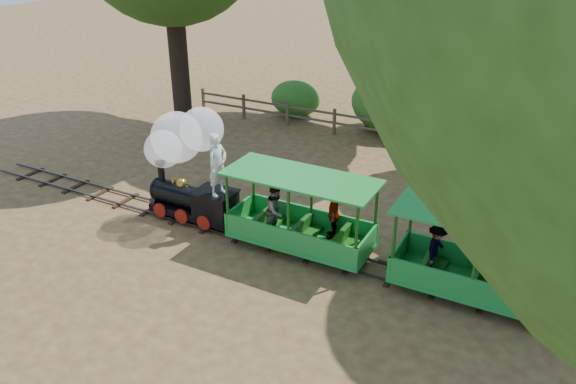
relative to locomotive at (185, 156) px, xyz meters
The scene contains 9 objects.
ground 4.16m from the locomotive, ahead, with size 90.00×90.00×0.00m, color olive.
track 4.13m from the locomotive, ahead, with size 22.00×1.00×0.10m.
locomotive is the anchor object (origin of this frame).
carriage_front 3.50m from the locomotive, ahead, with size 3.64×1.53×1.89m.
carriage_rear 7.51m from the locomotive, ahead, with size 3.64×1.49×1.89m.
fence 8.86m from the locomotive, 64.74° to the left, with size 18.10×0.10×1.00m.
shrub_west 9.43m from the locomotive, 99.67° to the left, with size 2.11×1.62×1.46m, color #2D6B1E.
shrub_mid_w 9.60m from the locomotive, 74.61° to the left, with size 3.20×2.46×2.21m, color #2D6B1E.
shrub_mid_e 12.78m from the locomotive, 46.49° to the left, with size 2.14×1.64×1.48m, color #2D6B1E.
Camera 1 is at (4.92, -10.51, 7.30)m, focal length 35.00 mm.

